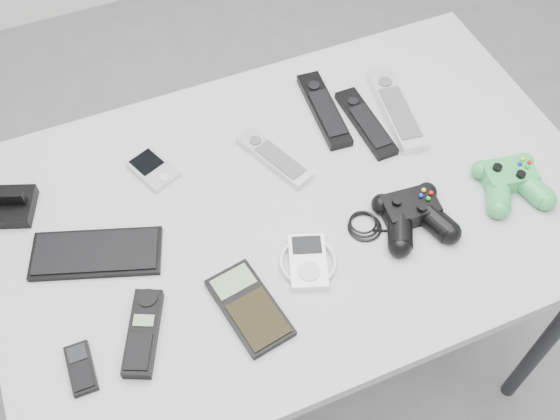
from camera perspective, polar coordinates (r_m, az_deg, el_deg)
name	(u,v)px	position (r m, az deg, el deg)	size (l,w,h in m)	color
floor	(281,346)	(1.95, 0.13, -11.78)	(3.50, 3.50, 0.00)	slate
desk	(294,221)	(1.31, 1.23, -0.98)	(1.16, 0.75, 0.78)	#A0A1A3
pda_keyboard	(96,253)	(1.23, -15.70, -3.62)	(0.23, 0.10, 0.01)	black
dock_bracket	(5,202)	(1.33, -22.82, 0.62)	(0.10, 0.09, 0.05)	black
pda	(153,169)	(1.32, -11.00, 3.52)	(0.06, 0.10, 0.02)	#B9B9C0
remote_silver_a	(274,157)	(1.31, -0.53, 4.63)	(0.04, 0.18, 0.02)	#B9B9C0
remote_black_a	(324,109)	(1.40, 3.85, 8.77)	(0.05, 0.21, 0.02)	black
remote_black_b	(366,122)	(1.39, 7.48, 7.58)	(0.05, 0.20, 0.02)	black
remote_silver_b	(396,108)	(1.42, 10.06, 8.73)	(0.05, 0.24, 0.02)	silver
mobile_phone	(81,368)	(1.13, -16.95, -13.03)	(0.04, 0.09, 0.01)	black
cordless_handset	(143,333)	(1.13, -11.84, -10.40)	(0.05, 0.15, 0.02)	black
calculator	(249,307)	(1.13, -2.68, -8.44)	(0.08, 0.17, 0.02)	black
mp3_player	(308,261)	(1.17, 2.45, -4.49)	(0.10, 0.11, 0.02)	white
controller_black	(413,214)	(1.23, 11.52, -0.31)	(0.24, 0.15, 0.05)	black
controller_green	(511,180)	(1.33, 19.50, 2.47)	(0.14, 0.15, 0.05)	#248537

